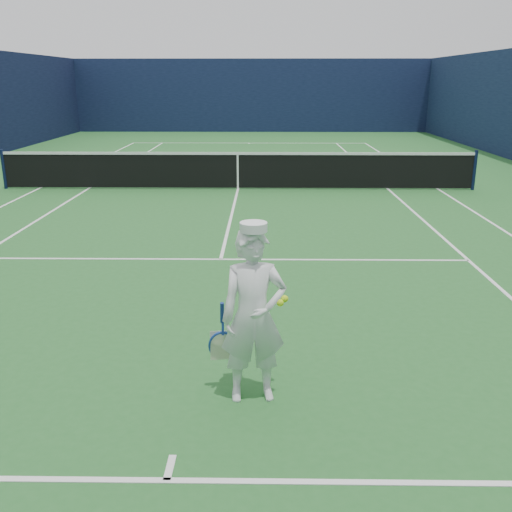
{
  "coord_description": "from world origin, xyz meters",
  "views": [
    {
      "loc": [
        0.72,
        -15.44,
        2.87
      ],
      "look_at": [
        0.63,
        -9.19,
        0.93
      ],
      "focal_mm": 40.0,
      "sensor_mm": 36.0,
      "label": 1
    }
  ],
  "objects": [
    {
      "name": "tennis_player",
      "position": [
        0.63,
        -10.68,
        0.83
      ],
      "size": [
        0.78,
        0.47,
        1.7
      ],
      "rotation": [
        0.0,
        0.0,
        0.14
      ],
      "color": "white",
      "rests_on": "ground"
    },
    {
      "name": "ground",
      "position": [
        0.0,
        0.0,
        0.0
      ],
      "size": [
        80.0,
        80.0,
        0.0
      ],
      "primitive_type": "plane",
      "color": "#256128",
      "rests_on": "ground"
    },
    {
      "name": "court_markings",
      "position": [
        0.0,
        0.0,
        0.0
      ],
      "size": [
        11.03,
        23.83,
        0.01
      ],
      "color": "white",
      "rests_on": "ground"
    },
    {
      "name": "windscreen_fence",
      "position": [
        0.0,
        0.0,
        2.0
      ],
      "size": [
        20.12,
        36.12,
        4.0
      ],
      "color": "#0E1736",
      "rests_on": "ground"
    },
    {
      "name": "tennis_net",
      "position": [
        0.0,
        0.0,
        0.55
      ],
      "size": [
        12.88,
        0.09,
        1.07
      ],
      "color": "#141E4C",
      "rests_on": "ground"
    }
  ]
}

